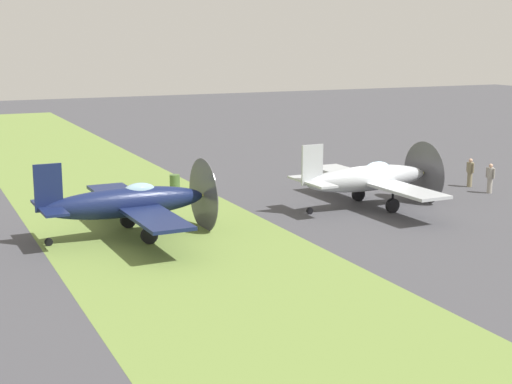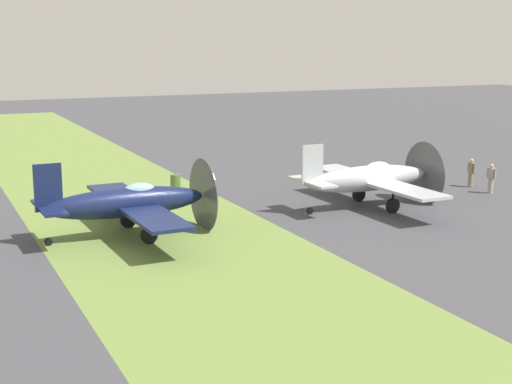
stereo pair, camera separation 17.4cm
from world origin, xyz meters
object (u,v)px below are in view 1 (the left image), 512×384
(airplane_wingman, at_px, (129,202))
(ground_crew_mechanic, at_px, (490,178))
(ground_crew_chief, at_px, (470,172))
(airplane_lead, at_px, (370,178))
(fuel_drum, at_px, (175,182))

(airplane_wingman, xyz_separation_m, ground_crew_mechanic, (-0.78, 21.58, -0.66))
(ground_crew_chief, relative_size, ground_crew_mechanic, 1.00)
(ground_crew_chief, distance_m, ground_crew_mechanic, 1.99)
(airplane_wingman, height_order, ground_crew_chief, airplane_wingman)
(airplane_lead, distance_m, ground_crew_chief, 8.91)
(airplane_lead, xyz_separation_m, ground_crew_mechanic, (-0.22, 8.40, -0.65))
(ground_crew_mechanic, bearing_deg, fuel_drum, 53.81)
(ground_crew_mechanic, xyz_separation_m, fuel_drum, (-8.63, -16.25, -0.46))
(airplane_lead, relative_size, ground_crew_mechanic, 6.04)
(airplane_wingman, distance_m, ground_crew_chief, 21.97)
(airplane_lead, height_order, airplane_wingman, airplane_wingman)
(airplane_lead, height_order, ground_crew_chief, airplane_lead)
(ground_crew_mechanic, bearing_deg, airplane_wingman, 83.86)
(fuel_drum, bearing_deg, airplane_wingman, -29.51)
(airplane_lead, xyz_separation_m, fuel_drum, (-8.85, -7.85, -1.12))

